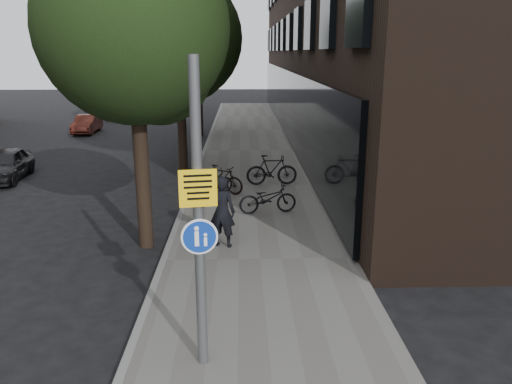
{
  "coord_description": "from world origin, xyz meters",
  "views": [
    {
      "loc": [
        -0.16,
        -7.43,
        4.77
      ],
      "look_at": [
        0.12,
        2.41,
        2.0
      ],
      "focal_mm": 35.0,
      "sensor_mm": 36.0,
      "label": 1
    }
  ],
  "objects_px": {
    "pedestrian": "(222,212)",
    "parked_bike_facade_near": "(268,198)",
    "parked_car_near": "(5,165)",
    "signpost": "(199,220)"
  },
  "relations": [
    {
      "from": "pedestrian",
      "to": "parked_bike_facade_near",
      "type": "xyz_separation_m",
      "value": [
        1.25,
        2.6,
        -0.44
      ]
    },
    {
      "from": "pedestrian",
      "to": "parked_car_near",
      "type": "height_order",
      "value": "pedestrian"
    },
    {
      "from": "parked_bike_facade_near",
      "to": "parked_car_near",
      "type": "distance_m",
      "value": 10.97
    },
    {
      "from": "pedestrian",
      "to": "parked_bike_facade_near",
      "type": "relative_size",
      "value": 1.04
    },
    {
      "from": "parked_car_near",
      "to": "parked_bike_facade_near",
      "type": "bearing_deg",
      "value": -31.48
    },
    {
      "from": "signpost",
      "to": "parked_car_near",
      "type": "relative_size",
      "value": 1.32
    },
    {
      "from": "parked_bike_facade_near",
      "to": "parked_car_near",
      "type": "bearing_deg",
      "value": 54.3
    },
    {
      "from": "signpost",
      "to": "pedestrian",
      "type": "distance_m",
      "value": 5.02
    },
    {
      "from": "signpost",
      "to": "pedestrian",
      "type": "xyz_separation_m",
      "value": [
        0.14,
        4.81,
        -1.44
      ]
    },
    {
      "from": "signpost",
      "to": "parked_car_near",
      "type": "distance_m",
      "value": 14.98
    }
  ]
}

